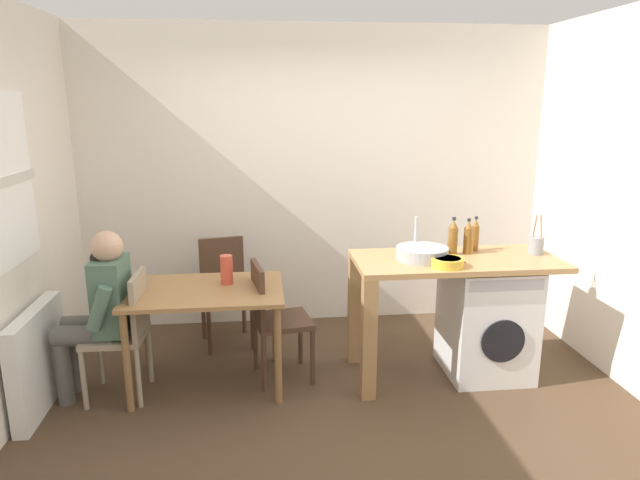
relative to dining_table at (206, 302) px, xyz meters
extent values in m
plane|color=#4C3826|center=(0.91, -0.51, -0.64)|extent=(5.46, 5.46, 0.00)
cube|color=silver|center=(0.91, 1.24, 0.71)|extent=(4.60, 0.10, 2.70)
cube|color=white|center=(-1.18, -0.21, 0.91)|extent=(0.01, 0.90, 1.10)
cube|color=beige|center=(-1.17, -0.21, 0.91)|extent=(0.02, 0.96, 0.06)
cube|color=white|center=(-1.11, -0.21, -0.29)|extent=(0.10, 0.80, 0.70)
cube|color=#9E7042|center=(0.00, 0.00, 0.08)|extent=(1.10, 0.76, 0.03)
cylinder|color=brown|center=(-0.50, -0.33, -0.29)|extent=(0.05, 0.05, 0.71)
cylinder|color=brown|center=(0.50, -0.33, -0.29)|extent=(0.05, 0.05, 0.71)
cylinder|color=brown|center=(-0.50, 0.33, -0.29)|extent=(0.05, 0.05, 0.71)
cylinder|color=brown|center=(0.50, 0.33, -0.29)|extent=(0.05, 0.05, 0.71)
cube|color=gray|center=(-0.62, -0.10, -0.19)|extent=(0.41, 0.41, 0.04)
cube|color=gray|center=(-0.44, -0.11, 0.03)|extent=(0.05, 0.38, 0.45)
cylinder|color=gray|center=(-0.81, -0.27, -0.42)|extent=(0.04, 0.04, 0.45)
cylinder|color=gray|center=(-0.79, 0.09, -0.42)|extent=(0.04, 0.04, 0.45)
cylinder|color=gray|center=(-0.45, -0.29, -0.42)|extent=(0.04, 0.04, 0.45)
cylinder|color=gray|center=(-0.43, 0.07, -0.42)|extent=(0.04, 0.04, 0.45)
cube|color=#4C3323|center=(0.55, 0.05, -0.19)|extent=(0.46, 0.46, 0.04)
cube|color=#4C3323|center=(0.37, 0.02, 0.03)|extent=(0.10, 0.38, 0.45)
cylinder|color=#4C3323|center=(0.70, 0.26, -0.42)|extent=(0.04, 0.04, 0.45)
cylinder|color=#4C3323|center=(0.76, -0.10, -0.42)|extent=(0.04, 0.04, 0.45)
cylinder|color=#4C3323|center=(0.34, 0.20, -0.42)|extent=(0.04, 0.04, 0.45)
cylinder|color=#4C3323|center=(0.40, -0.16, -0.42)|extent=(0.04, 0.04, 0.45)
cube|color=#4C3323|center=(0.10, 0.70, -0.19)|extent=(0.48, 0.48, 0.04)
cube|color=#4C3323|center=(0.06, 0.88, 0.03)|extent=(0.38, 0.12, 0.45)
cylinder|color=#4C3323|center=(0.32, 0.56, -0.42)|extent=(0.04, 0.04, 0.45)
cylinder|color=#4C3323|center=(-0.04, 0.48, -0.42)|extent=(0.04, 0.04, 0.45)
cylinder|color=#4C3323|center=(0.24, 0.92, -0.42)|extent=(0.04, 0.04, 0.45)
cylinder|color=#4C3323|center=(-0.12, 0.84, -0.42)|extent=(0.04, 0.04, 0.45)
cylinder|color=#595651|center=(-0.96, -0.18, -0.42)|extent=(0.11, 0.11, 0.45)
cylinder|color=#595651|center=(-0.96, 0.00, -0.42)|extent=(0.11, 0.11, 0.45)
cylinder|color=#595651|center=(-0.80, -0.18, -0.14)|extent=(0.40, 0.15, 0.14)
cylinder|color=#595651|center=(-0.80, 0.00, -0.14)|extent=(0.40, 0.15, 0.14)
cube|color=#4C6B56|center=(-0.62, -0.10, 0.11)|extent=(0.21, 0.35, 0.52)
cylinder|color=#4C6B56|center=(-0.65, -0.31, 0.09)|extent=(0.19, 0.10, 0.31)
cylinder|color=#4C6B56|center=(-0.63, 0.11, 0.09)|extent=(0.19, 0.10, 0.31)
sphere|color=tan|center=(-0.62, -0.10, 0.45)|extent=(0.21, 0.21, 0.21)
sphere|color=black|center=(-0.68, -0.10, 0.37)|extent=(0.12, 0.12, 0.12)
cube|color=tan|center=(1.83, -0.03, 0.26)|extent=(1.50, 0.68, 0.04)
cube|color=#A07749|center=(1.13, -0.32, -0.20)|extent=(0.10, 0.10, 0.88)
cube|color=#A07749|center=(1.13, 0.26, -0.20)|extent=(0.10, 0.10, 0.88)
cube|color=white|center=(2.09, -0.03, -0.21)|extent=(0.60, 0.60, 0.86)
cylinder|color=black|center=(2.09, -0.34, -0.26)|extent=(0.32, 0.02, 0.32)
cube|color=#B2B2B7|center=(2.09, -0.33, 0.16)|extent=(0.54, 0.01, 0.08)
cylinder|color=#9EA0A5|center=(1.56, -0.03, 0.32)|extent=(0.38, 0.38, 0.09)
cylinder|color=#B2B2B7|center=(1.56, 0.15, 0.42)|extent=(0.02, 0.02, 0.28)
cylinder|color=brown|center=(1.83, 0.07, 0.38)|extent=(0.07, 0.07, 0.21)
cone|color=brown|center=(1.83, 0.07, 0.51)|extent=(0.06, 0.06, 0.06)
cylinder|color=#262626|center=(1.83, 0.07, 0.55)|extent=(0.03, 0.03, 0.02)
cylinder|color=brown|center=(1.95, 0.08, 0.37)|extent=(0.07, 0.07, 0.19)
cone|color=brown|center=(1.95, 0.08, 0.50)|extent=(0.06, 0.06, 0.05)
cylinder|color=#262626|center=(1.95, 0.08, 0.54)|extent=(0.03, 0.03, 0.02)
cylinder|color=brown|center=(2.04, 0.16, 0.37)|extent=(0.06, 0.06, 0.19)
cone|color=brown|center=(2.04, 0.16, 0.50)|extent=(0.05, 0.05, 0.05)
cylinder|color=#262626|center=(2.04, 0.16, 0.53)|extent=(0.02, 0.02, 0.02)
cylinder|color=gold|center=(1.69, -0.23, 0.31)|extent=(0.23, 0.23, 0.06)
cylinder|color=olive|center=(1.69, -0.23, 0.32)|extent=(0.18, 0.18, 0.03)
cylinder|color=gray|center=(2.46, 0.02, 0.34)|extent=(0.11, 0.11, 0.13)
cylinder|color=#99724C|center=(2.44, 0.03, 0.49)|extent=(0.01, 0.04, 0.18)
cylinder|color=#99724C|center=(2.48, 0.00, 0.49)|extent=(0.01, 0.05, 0.18)
cylinder|color=#D84C38|center=(0.15, 0.10, 0.20)|extent=(0.09, 0.09, 0.21)
cube|color=#B2B2B7|center=(1.78, -0.13, 0.28)|extent=(0.15, 0.06, 0.01)
cube|color=#262628|center=(1.78, -0.13, 0.28)|extent=(0.15, 0.06, 0.01)
camera|label=1|loc=(0.41, -3.83, 1.39)|focal=31.27mm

